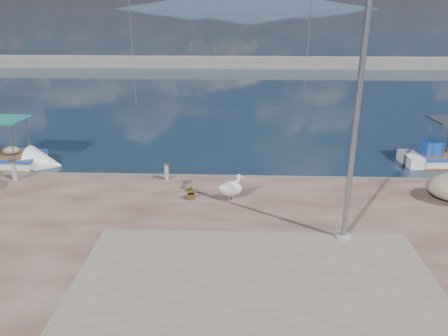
% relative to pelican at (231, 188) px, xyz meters
% --- Properties ---
extents(ground, '(1400.00, 1400.00, 0.00)m').
position_rel_pelican_xyz_m(ground, '(-0.30, -2.72, -0.96)').
color(ground, '#162635').
rests_on(ground, ground).
extents(quay_patch, '(9.00, 7.00, 0.01)m').
position_rel_pelican_xyz_m(quay_patch, '(0.70, -5.72, -0.46)').
color(quay_patch, gray).
rests_on(quay_patch, quay).
extents(breakwater, '(120.00, 2.20, 7.50)m').
position_rel_pelican_xyz_m(breakwater, '(-0.30, 37.28, -0.36)').
color(breakwater, gray).
rests_on(breakwater, ground).
extents(mountains, '(370.00, 280.00, 22.00)m').
position_rel_pelican_xyz_m(mountains, '(4.09, 647.28, 8.55)').
color(mountains, '#28384C').
rests_on(mountains, ground).
extents(pelican, '(1.01, 0.52, 0.98)m').
position_rel_pelican_xyz_m(pelican, '(0.00, 0.00, 0.00)').
color(pelican, tan).
rests_on(pelican, quay).
extents(lamp_post, '(0.44, 0.96, 7.00)m').
position_rel_pelican_xyz_m(lamp_post, '(3.34, -2.44, 2.84)').
color(lamp_post, gray).
rests_on(lamp_post, quay).
extents(bollard_near, '(0.23, 0.23, 0.69)m').
position_rel_pelican_xyz_m(bollard_near, '(-2.56, 1.80, -0.09)').
color(bollard_near, gray).
rests_on(bollard_near, quay).
extents(bollard_far, '(0.26, 0.26, 0.79)m').
position_rel_pelican_xyz_m(bollard_far, '(-8.45, 1.55, -0.03)').
color(bollard_far, gray).
rests_on(bollard_far, quay).
extents(potted_plant, '(0.52, 0.47, 0.52)m').
position_rel_pelican_xyz_m(potted_plant, '(-1.40, 0.05, -0.20)').
color(potted_plant, '#33722D').
rests_on(potted_plant, quay).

